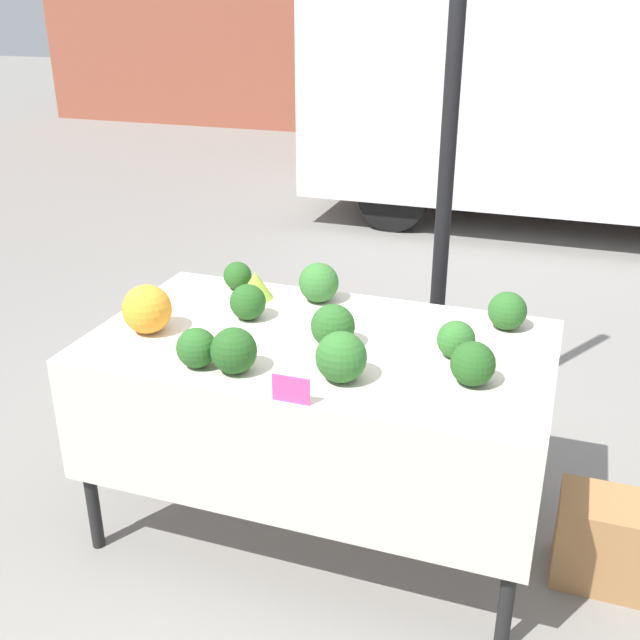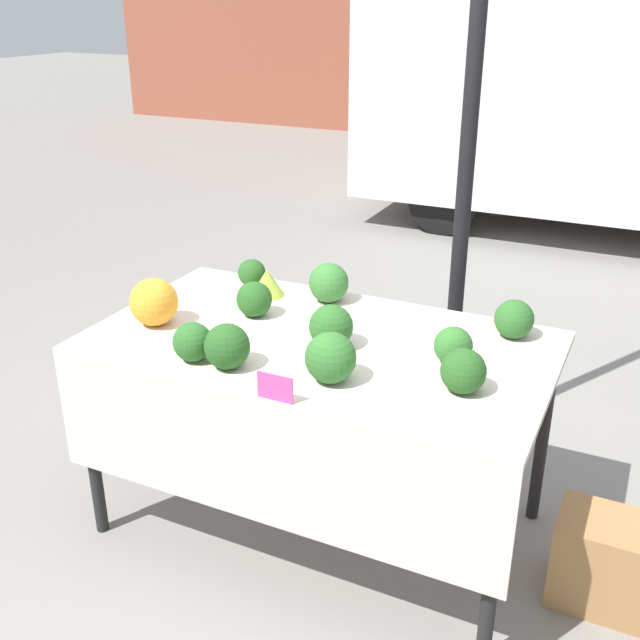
% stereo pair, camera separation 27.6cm
% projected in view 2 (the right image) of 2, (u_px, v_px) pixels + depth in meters
% --- Properties ---
extents(ground_plane, '(40.00, 40.00, 0.00)m').
position_uv_depth(ground_plane, '(320.00, 522.00, 3.14)').
color(ground_plane, gray).
extents(tent_pole, '(0.07, 0.07, 2.44)m').
position_uv_depth(tent_pole, '(464.00, 200.00, 3.22)').
color(tent_pole, black).
rests_on(tent_pole, ground_plane).
extents(market_table, '(1.71, 0.97, 0.85)m').
position_uv_depth(market_table, '(312.00, 371.00, 2.78)').
color(market_table, beige).
rests_on(market_table, ground_plane).
extents(orange_cauliflower, '(0.19, 0.19, 0.19)m').
position_uv_depth(orange_cauliflower, '(154.00, 302.00, 2.89)').
color(orange_cauliflower, orange).
rests_on(orange_cauliflower, market_table).
extents(romanesco_head, '(0.15, 0.15, 0.12)m').
position_uv_depth(romanesco_head, '(267.00, 283.00, 3.18)').
color(romanesco_head, '#93B238').
rests_on(romanesco_head, market_table).
extents(broccoli_head_0, '(0.16, 0.16, 0.16)m').
position_uv_depth(broccoli_head_0, '(331.00, 327.00, 2.71)').
color(broccoli_head_0, '#285B23').
rests_on(broccoli_head_0, market_table).
extents(broccoli_head_1, '(0.14, 0.14, 0.14)m').
position_uv_depth(broccoli_head_1, '(193.00, 342.00, 2.62)').
color(broccoli_head_1, '#285B23').
rests_on(broccoli_head_1, market_table).
extents(broccoli_head_2, '(0.17, 0.17, 0.17)m').
position_uv_depth(broccoli_head_2, '(331.00, 358.00, 2.47)').
color(broccoli_head_2, '#2D6628').
rests_on(broccoli_head_2, market_table).
extents(broccoli_head_3, '(0.12, 0.12, 0.12)m').
position_uv_depth(broccoli_head_3, '(252.00, 273.00, 3.28)').
color(broccoli_head_3, '#23511E').
rests_on(broccoli_head_3, market_table).
extents(broccoli_head_4, '(0.17, 0.17, 0.17)m').
position_uv_depth(broccoli_head_4, '(329.00, 283.00, 3.11)').
color(broccoli_head_4, '#336B2D').
rests_on(broccoli_head_4, market_table).
extents(broccoli_head_5, '(0.14, 0.14, 0.14)m').
position_uv_depth(broccoli_head_5, '(254.00, 299.00, 2.98)').
color(broccoli_head_5, '#23511E').
rests_on(broccoli_head_5, market_table).
extents(broccoli_head_6, '(0.15, 0.15, 0.15)m').
position_uv_depth(broccoli_head_6, '(514.00, 319.00, 2.79)').
color(broccoli_head_6, '#285B23').
rests_on(broccoli_head_6, market_table).
extents(broccoli_head_7, '(0.15, 0.15, 0.15)m').
position_uv_depth(broccoli_head_7, '(463.00, 371.00, 2.40)').
color(broccoli_head_7, '#23511E').
rests_on(broccoli_head_7, market_table).
extents(broccoli_head_8, '(0.16, 0.16, 0.16)m').
position_uv_depth(broccoli_head_8, '(227.00, 346.00, 2.56)').
color(broccoli_head_8, '#23511E').
rests_on(broccoli_head_8, market_table).
extents(broccoli_head_9, '(0.14, 0.14, 0.14)m').
position_uv_depth(broccoli_head_9, '(453.00, 346.00, 2.59)').
color(broccoli_head_9, '#2D6628').
rests_on(broccoli_head_9, market_table).
extents(price_sign, '(0.13, 0.01, 0.09)m').
position_uv_depth(price_sign, '(275.00, 388.00, 2.36)').
color(price_sign, '#EF4793').
rests_on(price_sign, market_table).
extents(produce_crate, '(0.37, 0.26, 0.35)m').
position_uv_depth(produce_crate, '(607.00, 562.00, 2.67)').
color(produce_crate, '#9E7042').
rests_on(produce_crate, ground_plane).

